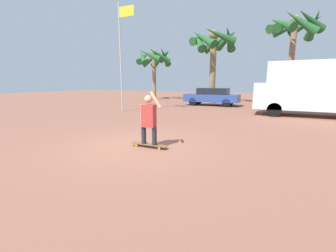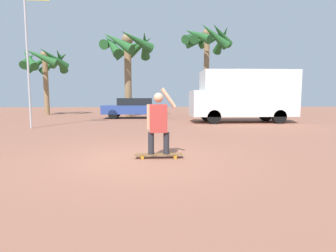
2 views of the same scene
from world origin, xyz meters
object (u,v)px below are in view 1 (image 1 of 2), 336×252
Objects in this scene: parked_car_blue at (212,96)px; palm_tree_center_background at (214,43)px; skateboard at (149,145)px; person_skateboarder at (149,117)px; camper_van at (317,87)px; palm_tree_near_van at (294,28)px; flagpole at (122,50)px; palm_tree_far_left at (155,58)px.

palm_tree_center_background reaches higher than parked_car_blue.
person_skateboarder is at bearing -180.00° from skateboard.
parked_car_blue is (-6.78, 3.78, -0.87)m from camper_van.
parked_car_blue is (-1.50, 13.04, 0.69)m from skateboard.
person_skateboarder is at bearing -82.14° from palm_tree_center_background.
camper_van is at bearing -78.86° from palm_tree_near_van.
palm_tree_near_van is 1.06× the size of flagpole.
skateboard is at bearing -61.85° from palm_tree_far_left.
person_skateboarder is 9.38m from flagpole.
palm_tree_near_van reaches higher than flagpole.
person_skateboarder is at bearing -105.38° from palm_tree_near_van.
palm_tree_near_van reaches higher than skateboard.
flagpole reaches higher than camper_van.
skateboard is 0.16× the size of palm_tree_near_van.
flagpole is (-3.72, -8.59, -1.42)m from palm_tree_center_background.
palm_tree_near_van is at bearing 74.62° from person_skateboarder.
palm_tree_center_background is 9.46m from flagpole.
skateboard is at bearing -82.13° from palm_tree_center_background.
person_skateboarder reaches higher than parked_car_blue.
parked_car_blue is at bearing 55.70° from flagpole.
palm_tree_near_van is (4.14, 15.05, 5.07)m from person_skateboarder.
person_skateboarder is 13.12m from parked_car_blue.
palm_tree_far_left is at bearing 118.15° from person_skateboarder.
parked_car_blue is 0.62× the size of palm_tree_near_van.
palm_tree_center_background is 7.56m from palm_tree_far_left.
palm_tree_near_van reaches higher than parked_car_blue.
palm_tree_near_van reaches higher than person_skateboarder.
palm_tree_near_van is at bearing 40.00° from flagpole.
camper_van is 0.90× the size of palm_tree_center_background.
palm_tree_near_van is 13.17m from flagpole.
camper_van is 0.85× the size of palm_tree_near_van.
person_skateboarder reaches higher than skateboard.
palm_tree_far_left is (-7.83, 4.39, 3.82)m from parked_car_blue.
skateboard is 16.30m from palm_tree_center_background.
skateboard is 0.25× the size of parked_car_blue.
skateboard is 0.72× the size of person_skateboarder.
skateboard is at bearing -83.45° from parked_car_blue.
camper_van is 0.90× the size of flagpole.
skateboard is 13.14m from parked_car_blue.
palm_tree_center_background reaches higher than person_skateboarder.
skateboard is 0.20× the size of palm_tree_far_left.
camper_van reaches higher than skateboard.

